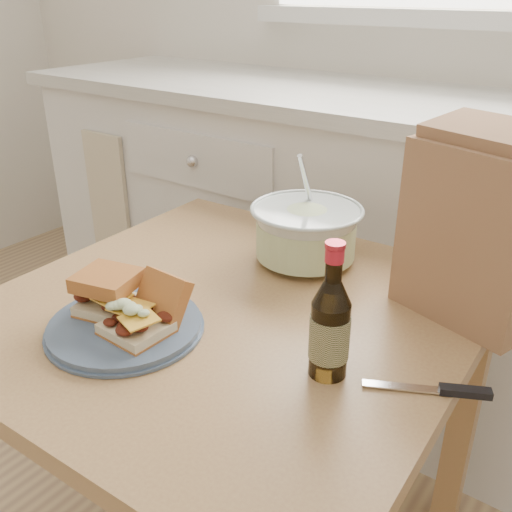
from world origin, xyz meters
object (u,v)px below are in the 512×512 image
Objects in this scene: dining_table at (229,352)px; beer_bottle at (330,327)px; paper_bag at (480,233)px; plate at (125,327)px; coleslaw_bowl at (306,235)px.

dining_table is 3.98× the size of beer_bottle.
paper_bag is at bearing 86.17° from beer_bottle.
beer_bottle is at bearing -17.10° from dining_table.
plate is at bearing -146.93° from beer_bottle.
dining_table is 3.69× the size of coleslaw_bowl.
paper_bag is at bearing 32.01° from dining_table.
coleslaw_bowl reaches higher than plate.
beer_bottle is (0.33, 0.10, 0.07)m from plate.
beer_bottle is 0.33m from paper_bag.
beer_bottle is 0.71× the size of paper_bag.
coleslaw_bowl is 1.08× the size of beer_bottle.
plate is 0.61m from paper_bag.
coleslaw_bowl is at bearing 75.72° from plate.
plate is at bearing -119.91° from dining_table.
plate is 1.11× the size of coleslaw_bowl.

